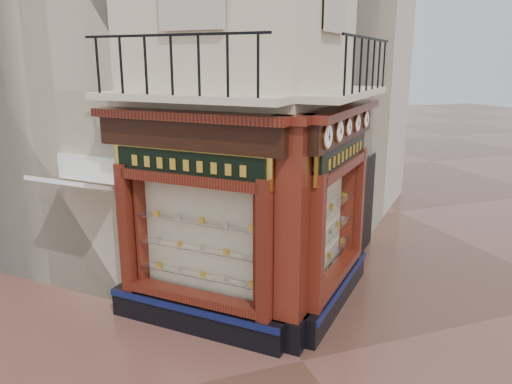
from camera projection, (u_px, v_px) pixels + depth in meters
name	position (u px, v px, depth m)	size (l,w,h in m)	color
ground	(302.00, 361.00, 8.19)	(80.00, 80.00, 0.00)	#4D2E24
main_building	(202.00, 9.00, 12.26)	(8.00, 8.00, 12.00)	#C4B699
neighbour_left	(94.00, 34.00, 13.82)	(8.00, 8.00, 11.00)	beige
neighbour_right	(261.00, 36.00, 15.45)	(8.00, 8.00, 11.00)	beige
shopfront_left	(193.00, 227.00, 8.65)	(2.86, 2.86, 3.98)	black
shopfront_right	(336.00, 211.00, 9.58)	(2.86, 2.86, 3.98)	black
corner_pilaster	(292.00, 239.00, 8.15)	(0.85, 0.85, 3.98)	black
balcony	(271.00, 95.00, 8.47)	(5.94, 2.97, 1.03)	#C4B699
clock_a	(327.00, 137.00, 7.85)	(0.33, 0.33, 0.41)	#AE6E3A
clock_b	(339.00, 131.00, 8.44)	(0.31, 0.31, 0.39)	#AE6E3A
clock_c	(348.00, 127.00, 8.95)	(0.26, 0.26, 0.31)	#AE6E3A
clock_d	(357.00, 123.00, 9.52)	(0.28, 0.28, 0.34)	#AE6E3A
clock_e	(366.00, 119.00, 10.14)	(0.28, 0.28, 0.35)	#AE6E3A
awning	(83.00, 308.00, 9.95)	(1.45, 0.87, 0.08)	silver
signboard_left	(188.00, 165.00, 8.30)	(2.21, 2.21, 0.59)	gold
signboard_right	(343.00, 154.00, 9.26)	(2.23, 2.23, 0.60)	gold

